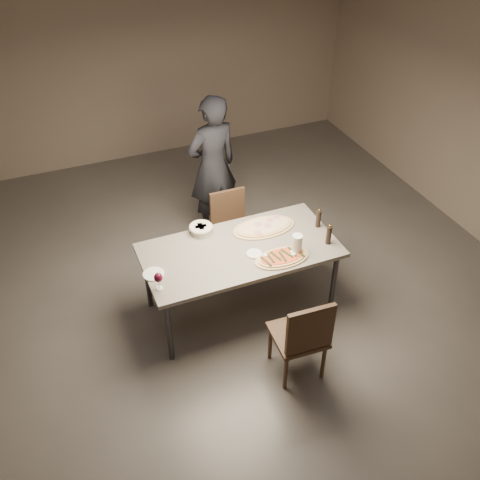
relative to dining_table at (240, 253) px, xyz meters
name	(u,v)px	position (x,y,z in m)	size (l,w,h in m)	color
room	(240,189)	(0.00, 0.00, 0.71)	(7.00, 7.00, 7.00)	#56504A
dining_table	(240,253)	(0.00, 0.00, 0.00)	(1.80, 0.90, 0.75)	slate
zucchini_pizza	(282,257)	(0.29, -0.28, 0.07)	(0.52, 0.29, 0.05)	tan
ham_pizza	(264,227)	(0.33, 0.21, 0.07)	(0.63, 0.35, 0.04)	tan
bread_basket	(201,228)	(-0.25, 0.37, 0.11)	(0.23, 0.23, 0.08)	beige
oil_dish	(254,254)	(0.09, -0.13, 0.07)	(0.14, 0.14, 0.02)	white
pepper_mill_left	(329,235)	(0.79, -0.24, 0.16)	(0.05, 0.05, 0.21)	black
pepper_mill_right	(318,218)	(0.83, 0.03, 0.15)	(0.05, 0.05, 0.20)	black
carafe	(297,244)	(0.45, -0.26, 0.16)	(0.10, 0.10, 0.20)	silver
wine_glass	(158,278)	(-0.83, -0.24, 0.17)	(0.07, 0.07, 0.17)	silver
side_plate	(154,274)	(-0.83, -0.05, 0.06)	(0.19, 0.19, 0.01)	white
chair_near	(303,335)	(0.16, -0.97, -0.19)	(0.45, 0.45, 0.90)	#412B1B
chair_far	(231,225)	(0.19, 0.72, -0.22)	(0.41, 0.41, 0.85)	#412B1B
diner	(213,167)	(0.24, 1.37, 0.14)	(0.61, 0.40, 1.67)	black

